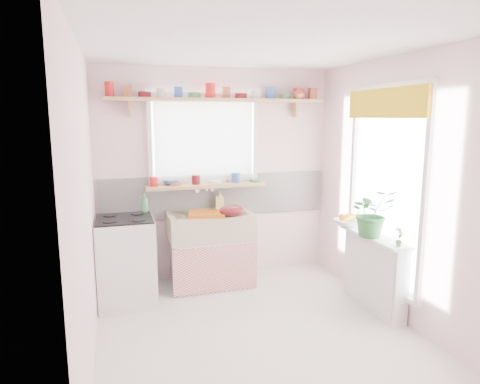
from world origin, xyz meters
name	(u,v)px	position (x,y,z in m)	size (l,w,h in m)	color
room	(292,170)	(0.66, 0.86, 1.37)	(3.20, 3.20, 3.20)	silver
sink_unit	(210,248)	(-0.15, 1.29, 0.43)	(0.95, 0.65, 1.11)	white
cooker	(126,261)	(-1.10, 1.05, 0.46)	(0.58, 0.58, 0.93)	white
radiator_ledge	(374,271)	(1.30, 0.20, 0.40)	(0.22, 0.95, 0.78)	white
windowsill	(206,186)	(-0.15, 1.48, 1.14)	(1.40, 0.22, 0.04)	tan
pine_shelf	(218,100)	(0.00, 1.47, 2.12)	(2.52, 0.24, 0.04)	tan
shelf_crockery	(218,93)	(0.00, 1.47, 2.20)	(2.47, 0.11, 0.12)	red
sill_crockery	(202,179)	(-0.20, 1.48, 1.21)	(1.35, 0.11, 0.12)	red
dish_tray	(207,214)	(-0.21, 1.18, 0.87)	(0.40, 0.30, 0.04)	#CF6112
colander	(231,210)	(0.05, 1.10, 0.91)	(0.27, 0.27, 0.12)	#5E1017
jade_plant	(372,213)	(1.21, 0.16, 1.01)	(0.43, 0.37, 0.48)	#2D7132
fruit_bowl	(347,223)	(1.21, 0.60, 0.81)	(0.28, 0.28, 0.07)	silver
herb_pot	(399,236)	(1.26, -0.20, 0.87)	(0.10, 0.07, 0.19)	#356E2C
soap_bottle_sink	(220,200)	(0.02, 1.50, 0.96)	(0.10, 0.10, 0.21)	#FFFB71
sill_cup	(231,178)	(0.17, 1.54, 1.20)	(0.11, 0.11, 0.08)	beige
sill_bowl	(171,182)	(-0.55, 1.54, 1.19)	(0.19, 0.19, 0.06)	#3551AD
shelf_vase	(299,93)	(0.97, 1.41, 2.21)	(0.13, 0.13, 0.13)	#B55A37
cooker_bottle	(144,202)	(-0.88, 1.27, 1.03)	(0.09, 0.09, 0.23)	#438651
fruit	(348,217)	(1.22, 0.61, 0.87)	(0.20, 0.14, 0.10)	orange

